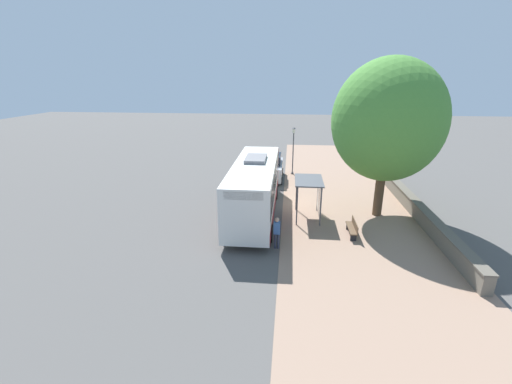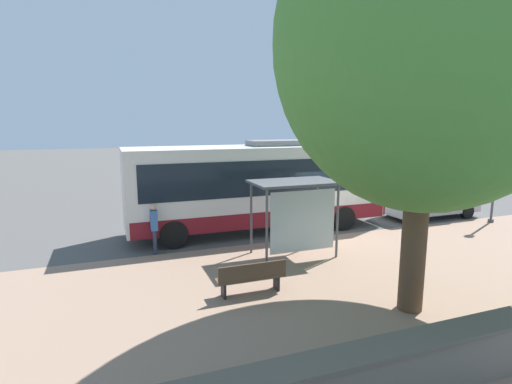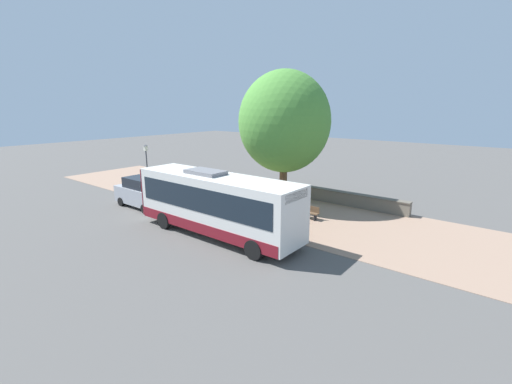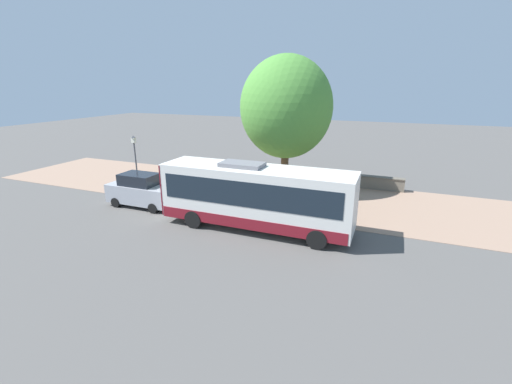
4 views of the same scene
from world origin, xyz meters
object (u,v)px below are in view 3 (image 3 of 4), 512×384
at_px(parked_car_behind_bus, 142,193).
at_px(street_lamp_near, 147,167).
at_px(pedestrian, 298,227).
at_px(bus_shelter, 256,189).
at_px(bus, 216,203).
at_px(shade_tree, 284,122).
at_px(bench, 306,211).

bearing_deg(parked_car_behind_bus, street_lamp_near, -134.98).
bearing_deg(pedestrian, bus_shelter, -114.07).
relative_size(bus_shelter, street_lamp_near, 0.65).
bearing_deg(bus, parked_car_behind_bus, -94.42).
bearing_deg(shade_tree, bus, 5.89).
bearing_deg(bus_shelter, bench, 133.93).
bearing_deg(bench, shade_tree, -122.84).
bearing_deg(street_lamp_near, pedestrian, 86.66).
distance_m(shade_tree, parked_car_behind_bus, 11.55).
bearing_deg(bus, shade_tree, -174.11).
distance_m(bus_shelter, street_lamp_near, 10.23).
bearing_deg(bench, bus_shelter, -46.07).
distance_m(street_lamp_near, shade_tree, 11.31).
height_order(bus_shelter, street_lamp_near, street_lamp_near).
bearing_deg(bus_shelter, shade_tree, -168.48).
relative_size(bench, street_lamp_near, 0.42).
bearing_deg(pedestrian, bus, -69.95).
bearing_deg(parked_car_behind_bus, bus_shelter, 109.07).
relative_size(bench, shade_tree, 0.19).
xyz_separation_m(pedestrian, street_lamp_near, (-0.84, -14.47, 1.52)).
height_order(bus, shade_tree, shade_tree).
height_order(pedestrian, bench, pedestrian).
bearing_deg(parked_car_behind_bus, bench, 115.71).
xyz_separation_m(pedestrian, bench, (-4.19, -1.95, -0.54)).
xyz_separation_m(bus_shelter, pedestrian, (1.92, 4.31, -1.05)).
distance_m(bus, bus_shelter, 3.53).
xyz_separation_m(bus, shade_tree, (-7.89, -0.81, 4.15)).
distance_m(bus_shelter, shade_tree, 5.97).
bearing_deg(bus, pedestrian, 110.05).
relative_size(pedestrian, shade_tree, 0.18).
bearing_deg(bus_shelter, street_lamp_near, -83.93).
distance_m(bench, shade_tree, 6.78).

